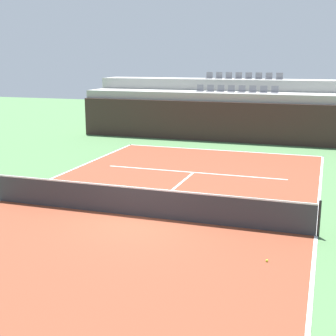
# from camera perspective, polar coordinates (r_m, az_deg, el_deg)

# --- Properties ---
(ground_plane) EXTENTS (80.00, 80.00, 0.00)m
(ground_plane) POSITION_cam_1_polar(r_m,az_deg,el_deg) (15.40, -3.35, -5.88)
(ground_plane) COLOR #477042
(court_surface) EXTENTS (11.00, 24.00, 0.01)m
(court_surface) POSITION_cam_1_polar(r_m,az_deg,el_deg) (15.40, -3.35, -5.86)
(court_surface) COLOR brown
(court_surface) RESTS_ON ground_plane
(baseline_far) EXTENTS (11.00, 0.10, 0.00)m
(baseline_far) POSITION_cam_1_polar(r_m,az_deg,el_deg) (26.50, 6.34, 2.14)
(baseline_far) COLOR white
(baseline_far) RESTS_ON court_surface
(sideline_left) EXTENTS (0.10, 24.00, 0.00)m
(sideline_left) POSITION_cam_1_polar(r_m,az_deg,el_deg) (18.07, -19.63, -3.72)
(sideline_left) COLOR white
(sideline_left) RESTS_ON court_surface
(sideline_right) EXTENTS (0.10, 24.00, 0.00)m
(sideline_right) POSITION_cam_1_polar(r_m,az_deg,el_deg) (14.38, 17.44, -7.83)
(sideline_right) COLOR white
(sideline_right) RESTS_ON court_surface
(service_line_far) EXTENTS (8.26, 0.10, 0.00)m
(service_line_far) POSITION_cam_1_polar(r_m,az_deg,el_deg) (21.23, 3.10, -0.53)
(service_line_far) COLOR white
(service_line_far) RESTS_ON court_surface
(centre_service_line) EXTENTS (0.10, 6.40, 0.00)m
(centre_service_line) POSITION_cam_1_polar(r_m,az_deg,el_deg) (18.26, 0.40, -2.77)
(centre_service_line) COLOR white
(centre_service_line) RESTS_ON court_surface
(back_wall) EXTENTS (19.72, 0.30, 2.44)m
(back_wall) POSITION_cam_1_polar(r_m,az_deg,el_deg) (29.09, 7.62, 5.48)
(back_wall) COLOR #33231E
(back_wall) RESTS_ON ground_plane
(stands_tier_lower) EXTENTS (19.72, 2.40, 2.94)m
(stands_tier_lower) POSITION_cam_1_polar(r_m,az_deg,el_deg) (30.37, 8.13, 6.26)
(stands_tier_lower) COLOR #9E9E99
(stands_tier_lower) RESTS_ON ground_plane
(stands_tier_upper) EXTENTS (19.72, 2.40, 3.67)m
(stands_tier_upper) POSITION_cam_1_polar(r_m,az_deg,el_deg) (32.68, 8.94, 7.35)
(stands_tier_upper) COLOR #9E9E99
(stands_tier_upper) RESTS_ON ground_plane
(seating_row_lower) EXTENTS (5.16, 0.44, 0.44)m
(seating_row_lower) POSITION_cam_1_polar(r_m,az_deg,el_deg) (30.32, 8.26, 9.28)
(seating_row_lower) COLOR slate
(seating_row_lower) RESTS_ON stands_tier_lower
(seating_row_upper) EXTENTS (5.16, 0.44, 0.44)m
(seating_row_upper) POSITION_cam_1_polar(r_m,az_deg,el_deg) (32.65, 9.09, 10.78)
(seating_row_upper) COLOR slate
(seating_row_upper) RESTS_ON stands_tier_upper
(tennis_net) EXTENTS (11.08, 0.08, 1.07)m
(tennis_net) POSITION_cam_1_polar(r_m,az_deg,el_deg) (15.24, -3.37, -4.07)
(tennis_net) COLOR black
(tennis_net) RESTS_ON court_surface
(tennis_ball_0) EXTENTS (0.07, 0.07, 0.07)m
(tennis_ball_0) POSITION_cam_1_polar(r_m,az_deg,el_deg) (12.34, 11.86, -10.88)
(tennis_ball_0) COLOR #CCE033
(tennis_ball_0) RESTS_ON court_surface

